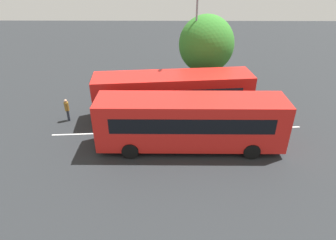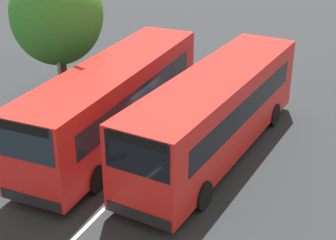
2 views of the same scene
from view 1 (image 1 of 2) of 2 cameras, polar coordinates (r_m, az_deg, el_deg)
ground_plane at (r=20.06m, az=2.10°, el=-2.14°), size 79.00×79.00×0.00m
bus_far_left at (r=21.03m, az=0.91°, el=5.07°), size 11.42×3.66×3.31m
bus_center_left at (r=17.53m, az=4.33°, el=-0.32°), size 11.24×2.69×3.31m
pedestrian at (r=22.09m, az=-19.23°, el=2.21°), size 0.45×0.45×1.69m
street_lamp at (r=24.04m, az=5.41°, el=16.29°), size 0.78×2.80×8.87m
depot_tree at (r=25.27m, az=7.54°, el=14.49°), size 4.61×4.15×6.53m
lane_stripe_outer_left at (r=20.06m, az=2.10°, el=-2.13°), size 17.15×1.34×0.01m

